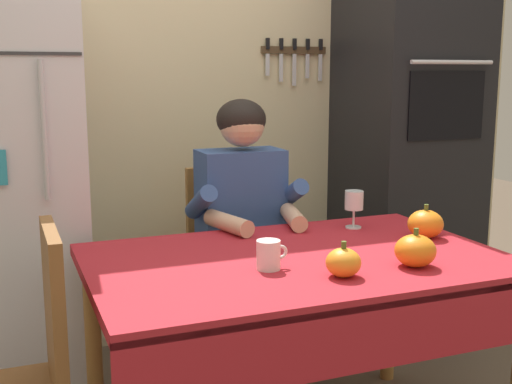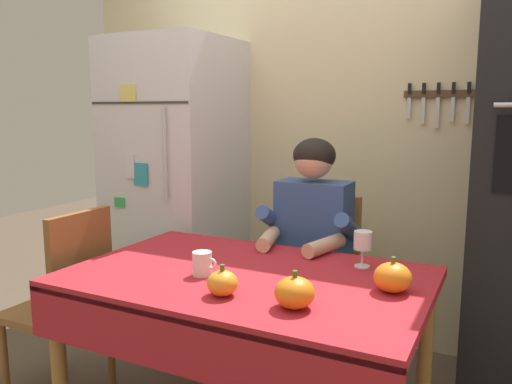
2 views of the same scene
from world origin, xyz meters
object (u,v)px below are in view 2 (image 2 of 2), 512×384
at_px(refrigerator, 177,188).
at_px(chair_left_side, 68,298).
at_px(chair_behind_person, 321,275).
at_px(pumpkin_large, 295,293).
at_px(coffee_mug, 203,264).
at_px(pumpkin_medium, 222,283).
at_px(seated_person, 309,242).
at_px(wine_glass, 363,242).
at_px(pumpkin_small, 393,277).
at_px(dining_table, 244,295).

bearing_deg(refrigerator, chair_left_side, -87.04).
relative_size(refrigerator, chair_behind_person, 1.94).
xyz_separation_m(chair_behind_person, pumpkin_large, (0.27, -1.01, 0.28)).
height_order(refrigerator, chair_left_side, refrigerator).
relative_size(coffee_mug, pumpkin_medium, 0.93).
xyz_separation_m(chair_behind_person, chair_left_side, (-0.94, -0.86, 0.00)).
xyz_separation_m(seated_person, coffee_mug, (-0.18, -0.68, 0.05)).
xyz_separation_m(chair_left_side, pumpkin_large, (1.21, -0.15, 0.28)).
bearing_deg(chair_behind_person, refrigerator, 174.76).
bearing_deg(wine_glass, seated_person, 139.72).
xyz_separation_m(wine_glass, pumpkin_small, (0.17, -0.24, -0.05)).
relative_size(dining_table, pumpkin_medium, 12.56).
height_order(pumpkin_medium, pumpkin_small, pumpkin_small).
xyz_separation_m(refrigerator, pumpkin_small, (1.51, -0.81, -0.11)).
relative_size(chair_left_side, pumpkin_small, 6.95).
bearing_deg(pumpkin_large, refrigerator, 138.62).
height_order(coffee_mug, wine_glass, wine_glass).
relative_size(seated_person, pumpkin_large, 9.36).
height_order(chair_behind_person, coffee_mug, chair_behind_person).
distance_m(refrigerator, dining_table, 1.32).
distance_m(refrigerator, pumpkin_small, 1.71).
bearing_deg(dining_table, refrigerator, 137.09).
xyz_separation_m(chair_behind_person, seated_person, (-0.00, -0.19, 0.23)).
xyz_separation_m(coffee_mug, pumpkin_large, (0.45, -0.15, 0.00)).
relative_size(wine_glass, pumpkin_small, 1.13).
height_order(wine_glass, pumpkin_small, wine_glass).
height_order(refrigerator, wine_glass, refrigerator).
bearing_deg(refrigerator, chair_behind_person, -5.24).
relative_size(chair_left_side, pumpkin_large, 6.99).
relative_size(dining_table, wine_glass, 9.27).
bearing_deg(wine_glass, pumpkin_medium, -122.76).
height_order(pumpkin_large, pumpkin_medium, pumpkin_large).
bearing_deg(wine_glass, chair_left_side, -163.61).
height_order(wine_glass, pumpkin_large, wine_glass).
xyz_separation_m(dining_table, pumpkin_medium, (0.04, -0.23, 0.13)).
distance_m(dining_table, pumpkin_medium, 0.27).
xyz_separation_m(refrigerator, pumpkin_medium, (0.99, -1.11, -0.12)).
bearing_deg(chair_left_side, pumpkin_large, -7.24).
bearing_deg(seated_person, dining_table, -93.59).
bearing_deg(chair_behind_person, pumpkin_small, -54.13).
xyz_separation_m(refrigerator, pumpkin_large, (1.25, -1.11, -0.11)).
bearing_deg(dining_table, seated_person, 86.41).
xyz_separation_m(dining_table, chair_left_side, (-0.90, -0.07, -0.14)).
relative_size(refrigerator, chair_left_side, 1.94).
xyz_separation_m(seated_person, pumpkin_medium, (-0.00, -0.84, 0.05)).
relative_size(wine_glass, pumpkin_medium, 1.36).
bearing_deg(coffee_mug, wine_glass, 36.10).
relative_size(coffee_mug, pumpkin_large, 0.78).
height_order(seated_person, pumpkin_small, seated_person).
height_order(refrigerator, pumpkin_large, refrigerator).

